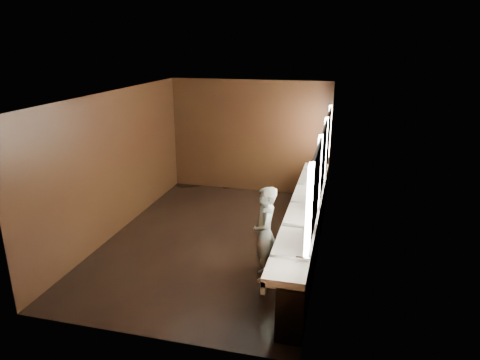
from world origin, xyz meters
name	(u,v)px	position (x,y,z in m)	size (l,w,h in m)	color
floor	(215,239)	(0.00, 0.00, 0.00)	(6.00, 6.00, 0.00)	black
ceiling	(212,94)	(0.00, 0.00, 2.80)	(4.00, 6.00, 0.02)	#2D2D2B
wall_back	(249,137)	(0.00, 3.00, 1.40)	(4.00, 0.02, 2.80)	black
wall_front	(139,240)	(0.00, -3.00, 1.40)	(4.00, 0.02, 2.80)	black
wall_left	(116,163)	(-2.00, 0.00, 1.40)	(0.02, 6.00, 2.80)	black
wall_right	(323,178)	(2.00, 0.00, 1.40)	(0.02, 6.00, 2.80)	black
sink_counter	(308,225)	(1.79, 0.00, 0.50)	(0.55, 5.40, 1.01)	black
mirror_band	(323,159)	(1.98, 0.00, 1.75)	(0.06, 5.03, 1.15)	white
person	(265,234)	(1.21, -1.17, 0.78)	(0.57, 0.37, 1.56)	#7FB4BE
trash_bin	(294,241)	(1.58, -0.22, 0.25)	(0.33, 0.33, 0.51)	black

